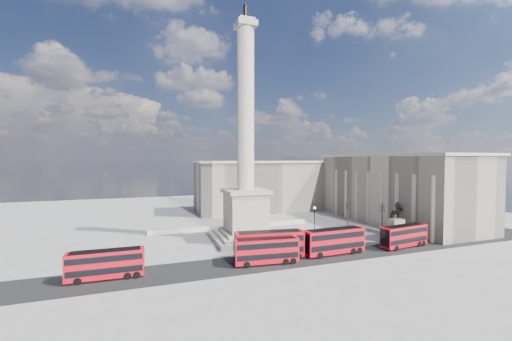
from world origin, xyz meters
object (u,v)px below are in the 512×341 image
object	(u,v)px
red_bus_c	(335,241)
victorian_lamp	(315,220)
pedestrian_standing	(395,231)
pedestrian_crossing	(305,237)
nelsons_column	(246,180)
red_bus_d	(404,236)
red_bus_b	(267,250)
equestrian_statue	(396,225)
pedestrian_walking	(332,239)
red_bus_e	(106,264)
red_bus_a	(270,244)

from	to	relation	value
red_bus_c	victorian_lamp	size ratio (longest dim) A/B	1.66
pedestrian_standing	pedestrian_crossing	size ratio (longest dim) A/B	1.02
nelsons_column	victorian_lamp	world-z (taller)	nelsons_column
nelsons_column	pedestrian_standing	distance (m)	36.03
victorian_lamp	pedestrian_crossing	size ratio (longest dim) A/B	3.79
nelsons_column	red_bus_d	size ratio (longest dim) A/B	4.58
red_bus_b	equestrian_statue	size ratio (longest dim) A/B	1.40
pedestrian_walking	equestrian_statue	bearing A→B (deg)	7.39
equestrian_statue	pedestrian_crossing	xyz separation A→B (m)	(-20.69, 3.82, -1.74)
victorian_lamp	pedestrian_crossing	distance (m)	4.44
red_bus_b	red_bus_e	world-z (taller)	red_bus_b
red_bus_b	red_bus_d	size ratio (longest dim) A/B	1.00
nelsons_column	red_bus_c	xyz separation A→B (m)	(12.12, -15.24, -10.45)
red_bus_a	equestrian_statue	world-z (taller)	equestrian_statue
red_bus_e	victorian_lamp	world-z (taller)	victorian_lamp
nelsons_column	red_bus_a	distance (m)	17.29
nelsons_column	victorian_lamp	xyz separation A→B (m)	(14.24, -4.40, -8.77)
equestrian_statue	pedestrian_crossing	size ratio (longest dim) A/B	4.18
red_bus_d	red_bus_c	bearing A→B (deg)	170.81
pedestrian_crossing	victorian_lamp	bearing A→B (deg)	-122.08
red_bus_b	red_bus_d	distance (m)	29.14
red_bus_d	pedestrian_standing	distance (m)	9.69
pedestrian_walking	pedestrian_standing	bearing A→B (deg)	12.04
equestrian_statue	pedestrian_standing	bearing A→B (deg)	51.59
red_bus_a	pedestrian_standing	size ratio (longest dim) A/B	6.44
pedestrian_walking	pedestrian_standing	xyz separation A→B (m)	(16.98, 0.55, 0.19)
red_bus_e	pedestrian_standing	size ratio (longest dim) A/B	5.49
red_bus_c	pedestrian_standing	xyz separation A→B (m)	(20.95, 7.42, -1.52)
red_bus_a	victorian_lamp	bearing A→B (deg)	41.16
victorian_lamp	pedestrian_crossing	bearing A→B (deg)	-162.27
red_bus_e	equestrian_statue	world-z (taller)	equestrian_statue
red_bus_a	victorian_lamp	distance (m)	17.15
nelsons_column	red_bus_d	xyz separation A→B (m)	(27.70, -15.78, -10.65)
equestrian_statue	pedestrian_crossing	distance (m)	21.11
red_bus_d	pedestrian_standing	bearing A→B (deg)	48.77
red_bus_c	red_bus_a	bearing A→B (deg)	171.60
nelsons_column	pedestrian_walking	world-z (taller)	nelsons_column
pedestrian_walking	red_bus_c	bearing A→B (deg)	-109.84
red_bus_d	red_bus_a	bearing A→B (deg)	168.78
red_bus_c	pedestrian_standing	world-z (taller)	red_bus_c
nelsons_column	pedestrian_standing	world-z (taller)	nelsons_column
red_bus_b	red_bus_d	xyz separation A→B (m)	(29.14, 0.28, -0.00)
nelsons_column	red_bus_e	size ratio (longest dim) A/B	4.78
pedestrian_walking	red_bus_a	bearing A→B (deg)	-151.06
equestrian_statue	nelsons_column	bearing A→B (deg)	164.05
red_bus_c	pedestrian_walking	distance (m)	8.11
red_bus_a	red_bus_d	distance (m)	27.76
nelsons_column	red_bus_b	distance (m)	19.33
pedestrian_crossing	red_bus_d	bearing A→B (deg)	-172.38
red_bus_d	red_bus_e	distance (m)	53.34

